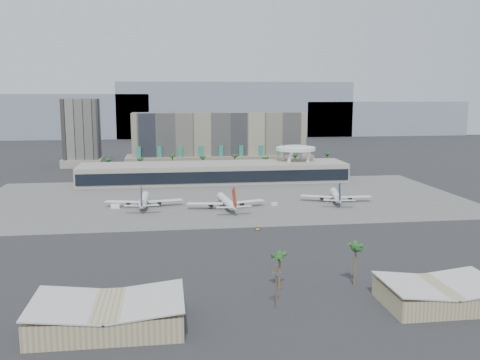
{
  "coord_description": "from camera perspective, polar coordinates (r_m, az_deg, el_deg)",
  "views": [
    {
      "loc": [
        -30.14,
        -228.42,
        56.83
      ],
      "look_at": [
        7.13,
        40.0,
        12.35
      ],
      "focal_mm": 40.0,
      "sensor_mm": 36.0,
      "label": 1
    }
  ],
  "objects": [
    {
      "name": "airliner_right",
      "position": [
        284.68,
        10.21,
        -1.66
      ],
      "size": [
        36.41,
        37.85,
        13.22
      ],
      "rotation": [
        0.0,
        0.0,
        -0.21
      ],
      "color": "white",
      "rests_on": "ground"
    },
    {
      "name": "saucer_structure",
      "position": [
        356.86,
        5.95,
        3.1
      ],
      "size": [
        26.0,
        26.0,
        21.89
      ],
      "color": "white",
      "rests_on": "ground"
    },
    {
      "name": "hangar_right",
      "position": [
        156.84,
        20.48,
        -11.38
      ],
      "size": [
        30.55,
        20.6,
        6.89
      ],
      "color": "#978565",
      "rests_on": "ground"
    },
    {
      "name": "hangar_left",
      "position": [
        138.13,
        -13.85,
        -13.81
      ],
      "size": [
        36.65,
        22.6,
        7.55
      ],
      "color": "#978565",
      "rests_on": "ground"
    },
    {
      "name": "service_vehicle_b",
      "position": [
        272.18,
        3.66,
        -2.57
      ],
      "size": [
        3.55,
        2.57,
        1.64
      ],
      "primitive_type": "cube",
      "rotation": [
        0.0,
        0.0,
        0.25
      ],
      "color": "silver",
      "rests_on": "ground"
    },
    {
      "name": "airliner_centre",
      "position": [
        264.38,
        -1.43,
        -2.31
      ],
      "size": [
        39.28,
        40.59,
        14.02
      ],
      "rotation": [
        0.0,
        0.0,
        0.1
      ],
      "color": "white",
      "rests_on": "ground"
    },
    {
      "name": "near_palm_b",
      "position": [
        162.42,
        12.23,
        -7.53
      ],
      "size": [
        6.0,
        6.0,
        13.2
      ],
      "color": "brown",
      "rests_on": "ground"
    },
    {
      "name": "terminal",
      "position": [
        343.31,
        -2.78,
        0.88
      ],
      "size": [
        170.0,
        32.5,
        14.5
      ],
      "color": "#A19B8D",
      "rests_on": "ground"
    },
    {
      "name": "near_palm_a",
      "position": [
        157.04,
        4.24,
        -8.6
      ],
      "size": [
        6.0,
        6.0,
        11.39
      ],
      "color": "brown",
      "rests_on": "ground"
    },
    {
      "name": "taxiway_sign",
      "position": [
        224.02,
        1.88,
        -5.24
      ],
      "size": [
        2.32,
        0.87,
        1.05
      ],
      "rotation": [
        0.0,
        0.0,
        -0.24
      ],
      "color": "black",
      "rests_on": "ground"
    },
    {
      "name": "ground",
      "position": [
        237.31,
        -0.38,
        -4.54
      ],
      "size": [
        900.0,
        900.0,
        0.0
      ],
      "primitive_type": "plane",
      "color": "#232326",
      "rests_on": "ground"
    },
    {
      "name": "apron_pad",
      "position": [
        290.63,
        -1.8,
        -1.95
      ],
      "size": [
        260.0,
        130.0,
        0.06
      ],
      "primitive_type": "cube",
      "color": "#5B5B59",
      "rests_on": "ground"
    },
    {
      "name": "palm_row",
      "position": [
        378.12,
        -2.21,
        2.27
      ],
      "size": [
        157.8,
        2.8,
        13.1
      ],
      "color": "brown",
      "rests_on": "ground"
    },
    {
      "name": "utility_pole",
      "position": [
        144.13,
        3.92,
        -10.87
      ],
      "size": [
        3.2,
        0.85,
        12.0
      ],
      "color": "#4C3826",
      "rests_on": "ground"
    },
    {
      "name": "mountain_ridge",
      "position": [
        701.35,
        -3.18,
        7.1
      ],
      "size": [
        680.0,
        60.0,
        70.0
      ],
      "color": "gray",
      "rests_on": "ground"
    },
    {
      "name": "airliner_left",
      "position": [
        272.08,
        -10.23,
        -2.14
      ],
      "size": [
        38.83,
        39.97,
        13.8
      ],
      "rotation": [
        0.0,
        0.0,
        -0.02
      ],
      "color": "white",
      "rests_on": "ground"
    },
    {
      "name": "office_tower",
      "position": [
        434.63,
        -16.51,
        4.46
      ],
      "size": [
        30.0,
        30.0,
        52.0
      ],
      "color": "black",
      "rests_on": "ground"
    },
    {
      "name": "service_vehicle_a",
      "position": [
        272.37,
        -13.13,
        -2.74
      ],
      "size": [
        4.62,
        2.85,
        2.11
      ],
      "primitive_type": "cube",
      "rotation": [
        0.0,
        0.0,
        -0.18
      ],
      "color": "white",
      "rests_on": "ground"
    },
    {
      "name": "hotel",
      "position": [
        406.81,
        -2.21,
        3.67
      ],
      "size": [
        140.0,
        30.0,
        42.0
      ],
      "color": "gray",
      "rests_on": "ground"
    }
  ]
}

